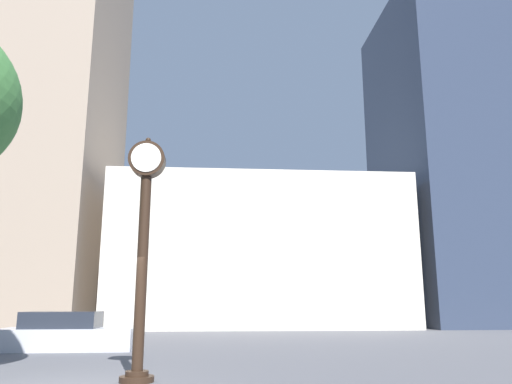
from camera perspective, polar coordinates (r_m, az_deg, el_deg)
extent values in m
cube|color=gray|center=(39.66, -26.14, 10.31)|extent=(13.84, 12.00, 32.05)
cube|color=beige|center=(34.16, 0.02, -7.39)|extent=(18.10, 12.00, 9.10)
cube|color=#2D384C|center=(39.25, 21.26, 3.63)|extent=(8.69, 12.00, 23.66)
cylinder|color=black|center=(10.98, -13.49, -20.08)|extent=(0.70, 0.70, 0.12)
cylinder|color=black|center=(10.96, -13.45, -19.51)|extent=(0.46, 0.46, 0.10)
cylinder|color=black|center=(10.89, -12.91, -8.68)|extent=(0.23, 0.23, 4.03)
cylinder|color=black|center=(11.29, -12.32, 3.61)|extent=(0.79, 0.35, 0.79)
cylinder|color=white|center=(11.11, -12.45, 3.87)|extent=(0.65, 0.02, 0.65)
cylinder|color=white|center=(11.47, -12.20, 3.35)|extent=(0.65, 0.02, 0.65)
sphere|color=black|center=(11.42, -12.22, 5.80)|extent=(0.12, 0.12, 0.12)
cube|color=#BCBCC1|center=(18.39, -20.72, -15.45)|extent=(4.38, 1.85, 0.71)
cube|color=#232833|center=(18.42, -21.24, -13.45)|extent=(2.42, 1.60, 0.54)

